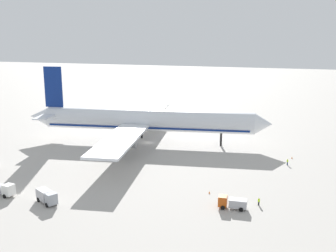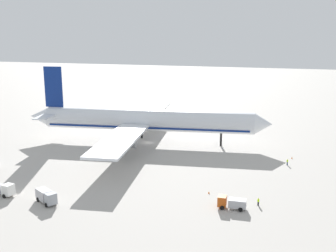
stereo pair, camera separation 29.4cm
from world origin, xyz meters
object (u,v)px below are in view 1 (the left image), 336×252
object	(u,v)px
airliner	(144,120)
ground_worker_5	(287,162)
service_truck_3	(232,203)
traffic_cone_2	(209,192)
traffic_cone_0	(292,158)
service_truck_2	(1,189)
service_truck_0	(47,196)
ground_worker_4	(259,201)
baggage_cart_0	(148,112)
traffic_cone_3	(120,114)
traffic_cone_1	(169,116)

from	to	relation	value
airliner	ground_worker_5	distance (m)	46.69
service_truck_3	traffic_cone_2	size ratio (longest dim) A/B	10.51
airliner	service_truck_3	distance (m)	55.26
ground_worker_5	traffic_cone_0	bearing A→B (deg)	78.83
service_truck_2	service_truck_0	bearing A→B (deg)	-4.84
ground_worker_4	ground_worker_5	xyz separation A→B (m)	(5.55, 28.94, 0.04)
service_truck_0	baggage_cart_0	size ratio (longest dim) A/B	2.25
baggage_cart_0	traffic_cone_3	bearing A→B (deg)	-139.93
traffic_cone_0	traffic_cone_3	distance (m)	83.95
service_truck_2	traffic_cone_1	bearing A→B (deg)	82.91
service_truck_2	traffic_cone_0	bearing A→B (deg)	36.51
traffic_cone_0	traffic_cone_1	distance (m)	68.58
ground_worker_5	traffic_cone_2	xyz separation A→B (m)	(-16.59, -25.61, -0.60)
traffic_cone_0	service_truck_2	bearing A→B (deg)	-143.49
service_truck_0	ground_worker_5	bearing A→B (deg)	39.83
service_truck_2	traffic_cone_2	distance (m)	46.09
traffic_cone_0	traffic_cone_2	distance (m)	36.61
ground_worker_5	traffic_cone_0	size ratio (longest dim) A/B	3.11
traffic_cone_3	traffic_cone_1	bearing A→B (deg)	7.53
service_truck_0	traffic_cone_2	bearing A→B (deg)	24.92
traffic_cone_1	service_truck_0	bearing A→B (deg)	-89.64
baggage_cart_0	traffic_cone_3	xyz separation A→B (m)	(-10.11, -8.51, 0.01)
service_truck_0	service_truck_3	xyz separation A→B (m)	(37.81, 8.23, -0.21)
service_truck_2	ground_worker_5	world-z (taller)	service_truck_2
airliner	baggage_cart_0	size ratio (longest dim) A/B	28.73
service_truck_3	ground_worker_4	world-z (taller)	service_truck_3
baggage_cart_0	service_truck_2	bearing A→B (deg)	-90.17
ground_worker_5	traffic_cone_1	xyz separation A→B (m)	(-49.07, 52.93, -0.60)
service_truck_2	service_truck_3	world-z (taller)	service_truck_2
traffic_cone_2	traffic_cone_1	bearing A→B (deg)	112.47
airliner	traffic_cone_1	size ratio (longest dim) A/B	144.97
airliner	traffic_cone_0	world-z (taller)	airliner
airliner	traffic_cone_3	xyz separation A→B (m)	(-25.41, 39.41, -7.10)
airliner	traffic_cone_1	distance (m)	43.01
traffic_cone_0	baggage_cart_0	bearing A→B (deg)	139.65
traffic_cone_0	airliner	bearing A→B (deg)	174.61
service_truck_0	ground_worker_5	world-z (taller)	service_truck_0
service_truck_3	airliner	bearing A→B (deg)	128.65
service_truck_2	airliner	bearing A→B (deg)	72.73
baggage_cart_0	ground_worker_4	bearing A→B (deg)	-58.00
service_truck_2	service_truck_3	size ratio (longest dim) A/B	1.26
service_truck_2	baggage_cart_0	world-z (taller)	service_truck_2
baggage_cart_0	ground_worker_5	size ratio (longest dim) A/B	1.62
service_truck_0	traffic_cone_1	size ratio (longest dim) A/B	11.35
baggage_cart_0	traffic_cone_1	size ratio (longest dim) A/B	5.05
service_truck_0	ground_worker_4	xyz separation A→B (m)	(42.93, 11.49, -0.71)
baggage_cart_0	ground_worker_4	size ratio (longest dim) A/B	1.70
service_truck_2	ground_worker_4	bearing A→B (deg)	10.78
baggage_cart_0	airliner	bearing A→B (deg)	-72.30
airliner	traffic_cone_2	bearing A→B (deg)	-52.00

